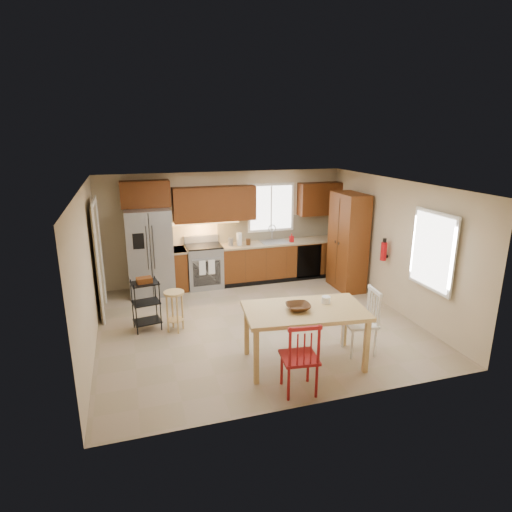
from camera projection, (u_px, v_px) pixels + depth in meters
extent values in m
plane|color=gray|center=(257.00, 323.00, 7.74)|extent=(5.50, 5.50, 0.00)
cube|color=silver|center=(257.00, 185.00, 7.04)|extent=(5.50, 5.00, 0.02)
cube|color=#CCB793|center=(225.00, 227.00, 9.69)|extent=(5.50, 0.02, 2.50)
cube|color=#CCB793|center=(318.00, 314.00, 5.10)|extent=(5.50, 0.02, 2.50)
cube|color=#CCB793|center=(88.00, 272.00, 6.62)|extent=(0.02, 5.00, 2.50)
cube|color=#CCB793|center=(394.00, 245.00, 8.16)|extent=(0.02, 5.00, 2.50)
cube|color=gray|center=(150.00, 252.00, 8.96)|extent=(0.92, 0.75, 1.82)
cube|color=gray|center=(204.00, 267.00, 9.47)|extent=(0.76, 0.63, 0.92)
cube|color=#622E12|center=(179.00, 269.00, 9.33)|extent=(0.30, 0.60, 0.90)
cube|color=#622E12|center=(282.00, 260.00, 10.00)|extent=(2.92, 0.60, 0.90)
cube|color=black|center=(309.00, 261.00, 9.89)|extent=(0.60, 0.02, 0.78)
cube|color=beige|center=(278.00, 227.00, 10.06)|extent=(2.92, 0.03, 0.55)
cube|color=#572B0E|center=(145.00, 194.00, 8.81)|extent=(1.00, 0.35, 0.55)
cube|color=#572B0E|center=(215.00, 204.00, 9.30)|extent=(1.80, 0.35, 0.75)
cube|color=#572B0E|center=(320.00, 199.00, 10.00)|extent=(1.00, 0.35, 0.75)
cube|color=white|center=(271.00, 208.00, 9.87)|extent=(1.12, 0.04, 1.12)
cube|color=gray|center=(274.00, 244.00, 9.83)|extent=(0.62, 0.46, 0.16)
cube|color=#FFBF66|center=(202.00, 223.00, 9.30)|extent=(1.60, 0.30, 0.01)
imported|color=#AF0C10|center=(292.00, 238.00, 9.81)|extent=(0.09, 0.09, 0.19)
cylinder|color=white|center=(239.00, 239.00, 9.50)|extent=(0.12, 0.12, 0.28)
cylinder|color=gray|center=(231.00, 242.00, 9.45)|extent=(0.11, 0.11, 0.18)
cylinder|color=#492813|center=(248.00, 242.00, 9.54)|extent=(0.10, 0.10, 0.14)
cube|color=#622E12|center=(348.00, 242.00, 9.23)|extent=(0.50, 0.95, 2.10)
cylinder|color=#AF0C10|center=(384.00, 251.00, 8.31)|extent=(0.12, 0.12, 0.36)
cube|color=white|center=(433.00, 251.00, 7.03)|extent=(0.04, 1.02, 1.32)
cube|color=#8C7A59|center=(98.00, 260.00, 7.90)|extent=(0.04, 0.95, 2.10)
imported|color=#492813|center=(298.00, 310.00, 6.16)|extent=(0.39, 0.39, 0.09)
cylinder|color=white|center=(326.00, 301.00, 6.39)|extent=(0.16, 0.16, 0.17)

